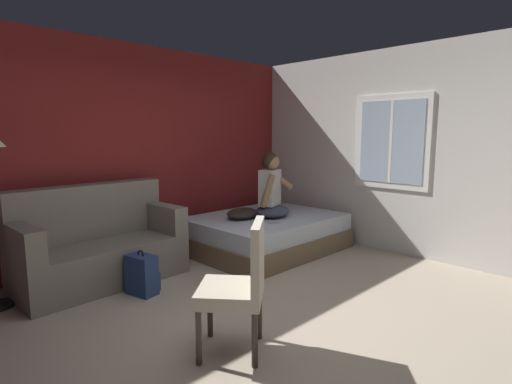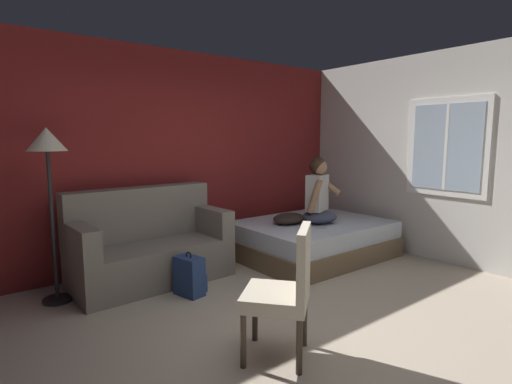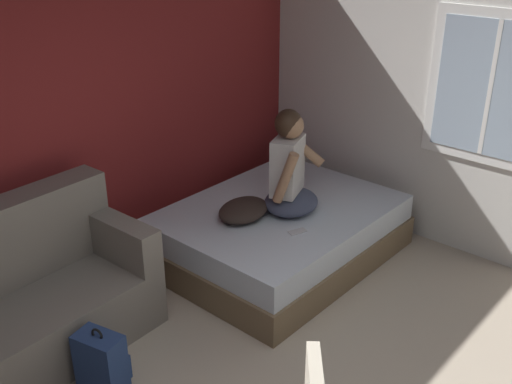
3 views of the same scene
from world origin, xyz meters
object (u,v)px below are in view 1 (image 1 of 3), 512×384
at_px(couch, 98,246).
at_px(side_chair, 240,282).
at_px(backpack, 142,275).
at_px(throw_pillow, 242,213).
at_px(bed, 266,233).
at_px(cell_phone, 274,223).
at_px(person_seated, 271,191).

bearing_deg(couch, side_chair, -86.70).
relative_size(backpack, throw_pillow, 0.95).
bearing_deg(bed, cell_phone, -123.35).
distance_m(couch, throw_pillow, 1.83).
distance_m(couch, backpack, 0.71).
distance_m(side_chair, backpack, 1.52).
distance_m(side_chair, throw_pillow, 2.42).
xyz_separation_m(side_chair, throw_pillow, (1.66, 1.76, 0.02)).
xyz_separation_m(bed, couch, (-2.13, 0.48, 0.16)).
distance_m(bed, cell_phone, 0.52).
distance_m(backpack, cell_phone, 1.76).
distance_m(backpack, throw_pillow, 1.69).
distance_m(person_seated, throw_pillow, 0.49).
bearing_deg(backpack, couch, 102.66).
relative_size(side_chair, backpack, 2.14).
height_order(backpack, cell_phone, cell_phone).
relative_size(bed, cell_phone, 13.77).
height_order(backpack, throw_pillow, throw_pillow).
height_order(bed, throw_pillow, throw_pillow).
xyz_separation_m(backpack, throw_pillow, (1.63, 0.29, 0.36)).
height_order(person_seated, backpack, person_seated).
xyz_separation_m(bed, person_seated, (0.01, -0.09, 0.60)).
xyz_separation_m(couch, person_seated, (2.14, -0.57, 0.44)).
xyz_separation_m(bed, backpack, (-1.98, -0.18, -0.04)).
bearing_deg(side_chair, backpack, 89.00).
height_order(person_seated, throw_pillow, person_seated).
relative_size(person_seated, backpack, 1.91).
bearing_deg(cell_phone, backpack, -76.79).
xyz_separation_m(person_seated, cell_phone, (-0.26, -0.29, -0.35)).
bearing_deg(couch, cell_phone, -24.61).
xyz_separation_m(side_chair, person_seated, (2.01, 1.57, 0.30)).
xyz_separation_m(side_chair, cell_phone, (1.75, 1.28, -0.05)).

